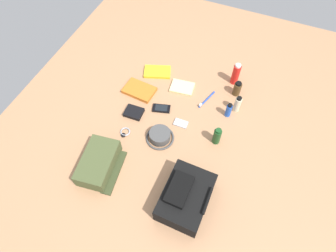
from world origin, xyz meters
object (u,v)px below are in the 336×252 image
at_px(backpack, 186,197).
at_px(notepad, 182,87).
at_px(sunscreen_spray, 236,74).
at_px(cologne_bottle, 237,89).
at_px(bucket_hat, 160,136).
at_px(paperback_novel, 157,72).
at_px(shampoo_bottle, 217,136).
at_px(wristwatch, 125,132).
at_px(travel_guidebook, 139,90).
at_px(toiletry_pouch, 99,163).
at_px(toothbrush, 206,100).
at_px(media_player, 181,123).
at_px(wallet, 134,112).
at_px(cell_phone, 161,108).
at_px(lotion_bottle, 237,104).
at_px(deodorant_spray, 229,110).

bearing_deg(backpack, notepad, -157.80).
xyz_separation_m(sunscreen_spray, cologne_bottle, (0.09, 0.04, -0.03)).
height_order(bucket_hat, paperback_novel, bucket_hat).
xyz_separation_m(bucket_hat, sunscreen_spray, (-0.59, 0.28, 0.05)).
distance_m(shampoo_bottle, wristwatch, 0.54).
relative_size(backpack, notepad, 2.09).
bearing_deg(travel_guidebook, notepad, 118.35).
xyz_separation_m(toiletry_pouch, toothbrush, (-0.67, 0.39, -0.04)).
bearing_deg(backpack, toothbrush, -170.69).
xyz_separation_m(travel_guidebook, media_player, (0.13, 0.34, -0.01)).
bearing_deg(wallet, wristwatch, 2.79).
bearing_deg(cell_phone, paperback_novel, -151.67).
bearing_deg(shampoo_bottle, lotion_bottle, 169.94).
distance_m(cell_phone, wristwatch, 0.28).
bearing_deg(cologne_bottle, notepad, -74.90).
height_order(lotion_bottle, notepad, lotion_bottle).
bearing_deg(deodorant_spray, backpack, -4.64).
distance_m(shampoo_bottle, wallet, 0.53).
relative_size(media_player, wristwatch, 1.19).
xyz_separation_m(cologne_bottle, lotion_bottle, (0.13, 0.03, 0.01)).
relative_size(bucket_hat, cell_phone, 1.36).
xyz_separation_m(backpack, toothbrush, (-0.67, -0.11, -0.06)).
height_order(deodorant_spray, cell_phone, deodorant_spray).
bearing_deg(paperback_novel, bucket_hat, 25.48).
height_order(sunscreen_spray, cologne_bottle, sunscreen_spray).
xyz_separation_m(paperback_novel, toothbrush, (0.10, 0.39, -0.00)).
bearing_deg(paperback_novel, travel_guidebook, -11.89).
distance_m(cell_phone, toothbrush, 0.29).
height_order(bucket_hat, toothbrush, bucket_hat).
distance_m(backpack, travel_guidebook, 0.79).
bearing_deg(toothbrush, wristwatch, -41.66).
relative_size(paperback_novel, travel_guidebook, 0.98).
xyz_separation_m(toothbrush, wallet, (0.27, -0.38, 0.01)).
bearing_deg(cell_phone, deodorant_spray, 106.27).
bearing_deg(media_player, sunscreen_spray, 155.42).
distance_m(shampoo_bottle, paperback_novel, 0.65).
bearing_deg(bucket_hat, paperback_novel, -154.52).
bearing_deg(wallet, bucket_hat, 63.05).
bearing_deg(sunscreen_spray, lotion_bottle, 18.79).
height_order(toiletry_pouch, wristwatch, toiletry_pouch).
distance_m(toiletry_pouch, shampoo_bottle, 0.68).
xyz_separation_m(bucket_hat, media_player, (-0.14, 0.08, -0.02)).
bearing_deg(wristwatch, wallet, -174.88).
xyz_separation_m(toiletry_pouch, sunscreen_spray, (-0.89, 0.52, 0.03)).
bearing_deg(bucket_hat, backpack, 42.39).
xyz_separation_m(media_player, notepad, (-0.27, -0.09, 0.00)).
distance_m(backpack, cologne_bottle, 0.80).
height_order(paperback_novel, cell_phone, paperback_novel).
xyz_separation_m(cologne_bottle, toothbrush, (0.13, -0.16, -0.04)).
relative_size(paperback_novel, wallet, 1.87).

